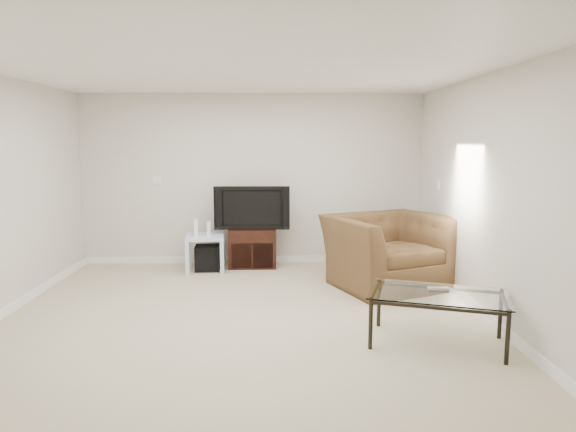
{
  "coord_description": "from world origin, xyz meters",
  "views": [
    {
      "loc": [
        0.35,
        -5.08,
        1.82
      ],
      "look_at": [
        0.5,
        1.2,
        0.9
      ],
      "focal_mm": 32.0,
      "sensor_mm": 36.0,
      "label": 1
    }
  ],
  "objects_px": {
    "recliner": "(389,239)",
    "coffee_table": "(437,319)",
    "side_table": "(205,253)",
    "subwoofer": "(208,258)",
    "television": "(252,207)",
    "tv_stand": "(253,247)"
  },
  "relations": [
    {
      "from": "recliner",
      "to": "coffee_table",
      "type": "relative_size",
      "value": 1.15
    },
    {
      "from": "recliner",
      "to": "coffee_table",
      "type": "height_order",
      "value": "recliner"
    },
    {
      "from": "television",
      "to": "subwoofer",
      "type": "xyz_separation_m",
      "value": [
        -0.63,
        -0.18,
        -0.7
      ]
    },
    {
      "from": "tv_stand",
      "to": "television",
      "type": "bearing_deg",
      "value": -90.0
    },
    {
      "from": "television",
      "to": "subwoofer",
      "type": "height_order",
      "value": "television"
    },
    {
      "from": "television",
      "to": "coffee_table",
      "type": "distance_m",
      "value": 3.49
    },
    {
      "from": "side_table",
      "to": "subwoofer",
      "type": "height_order",
      "value": "side_table"
    },
    {
      "from": "coffee_table",
      "to": "tv_stand",
      "type": "bearing_deg",
      "value": 121.18
    },
    {
      "from": "television",
      "to": "recliner",
      "type": "relative_size",
      "value": 0.73
    },
    {
      "from": "television",
      "to": "side_table",
      "type": "distance_m",
      "value": 0.94
    },
    {
      "from": "subwoofer",
      "to": "coffee_table",
      "type": "distance_m",
      "value": 3.67
    },
    {
      "from": "recliner",
      "to": "coffee_table",
      "type": "distance_m",
      "value": 1.91
    },
    {
      "from": "side_table",
      "to": "recliner",
      "type": "distance_m",
      "value": 2.58
    },
    {
      "from": "side_table",
      "to": "coffee_table",
      "type": "xyz_separation_m",
      "value": [
        2.45,
        -2.73,
        -0.02
      ]
    },
    {
      "from": "television",
      "to": "coffee_table",
      "type": "xyz_separation_m",
      "value": [
        1.79,
        -2.93,
        -0.65
      ]
    },
    {
      "from": "tv_stand",
      "to": "subwoofer",
      "type": "relative_size",
      "value": 1.99
    },
    {
      "from": "coffee_table",
      "to": "recliner",
      "type": "bearing_deg",
      "value": 91.18
    },
    {
      "from": "subwoofer",
      "to": "coffee_table",
      "type": "height_order",
      "value": "coffee_table"
    },
    {
      "from": "tv_stand",
      "to": "side_table",
      "type": "distance_m",
      "value": 0.7
    },
    {
      "from": "tv_stand",
      "to": "television",
      "type": "relative_size",
      "value": 0.68
    },
    {
      "from": "side_table",
      "to": "subwoofer",
      "type": "bearing_deg",
      "value": 39.63
    },
    {
      "from": "recliner",
      "to": "side_table",
      "type": "bearing_deg",
      "value": 137.76
    }
  ]
}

